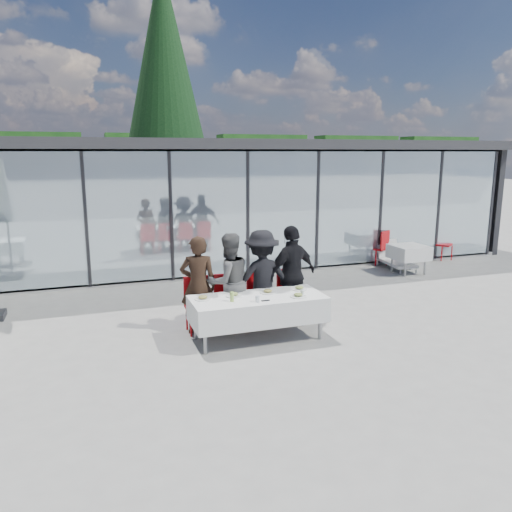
{
  "coord_description": "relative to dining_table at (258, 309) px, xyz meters",
  "views": [
    {
      "loc": [
        -2.87,
        -7.93,
        3.13
      ],
      "look_at": [
        0.28,
        1.2,
        1.12
      ],
      "focal_mm": 35.0,
      "sensor_mm": 36.0,
      "label": 1
    }
  ],
  "objects": [
    {
      "name": "ground",
      "position": [
        0.21,
        0.31,
        -0.54
      ],
      "size": [
        90.0,
        90.0,
        0.0
      ],
      "primitive_type": "plane",
      "color": "gray",
      "rests_on": "ground"
    },
    {
      "name": "pavilion",
      "position": [
        2.21,
        8.48,
        1.61
      ],
      "size": [
        14.8,
        8.8,
        3.44
      ],
      "color": "gray",
      "rests_on": "ground"
    },
    {
      "name": "treeline",
      "position": [
        -1.79,
        28.31,
        1.66
      ],
      "size": [
        62.5,
        2.0,
        4.4
      ],
      "color": "#113611",
      "rests_on": "ground"
    },
    {
      "name": "dining_table",
      "position": [
        0.0,
        0.0,
        0.0
      ],
      "size": [
        2.26,
        0.96,
        0.75
      ],
      "color": "silver",
      "rests_on": "ground"
    },
    {
      "name": "diner_a",
      "position": [
        -0.87,
        0.64,
        0.33
      ],
      "size": [
        0.77,
        0.77,
        1.73
      ],
      "primitive_type": "imported",
      "rotation": [
        0.0,
        0.0,
        2.9
      ],
      "color": "black",
      "rests_on": "ground"
    },
    {
      "name": "diner_chair_a",
      "position": [
        -0.87,
        0.75,
        -0.0
      ],
      "size": [
        0.44,
        0.44,
        0.97
      ],
      "color": "#BC0C11",
      "rests_on": "ground"
    },
    {
      "name": "diner_b",
      "position": [
        -0.33,
        0.64,
        0.34
      ],
      "size": [
        0.99,
        0.99,
        1.75
      ],
      "primitive_type": "imported",
      "rotation": [
        0.0,
        0.0,
        3.33
      ],
      "color": "#525252",
      "rests_on": "ground"
    },
    {
      "name": "diner_chair_b",
      "position": [
        -0.33,
        0.75,
        -0.0
      ],
      "size": [
        0.44,
        0.44,
        0.97
      ],
      "color": "#BC0C11",
      "rests_on": "ground"
    },
    {
      "name": "diner_c",
      "position": [
        0.3,
        0.64,
        0.35
      ],
      "size": [
        1.16,
        1.16,
        1.77
      ],
      "primitive_type": "imported",
      "rotation": [
        0.0,
        0.0,
        3.15
      ],
      "color": "black",
      "rests_on": "ground"
    },
    {
      "name": "diner_chair_c",
      "position": [
        0.3,
        0.75,
        -0.0
      ],
      "size": [
        0.44,
        0.44,
        0.97
      ],
      "color": "#BC0C11",
      "rests_on": "ground"
    },
    {
      "name": "diner_d",
      "position": [
        0.9,
        0.64,
        0.38
      ],
      "size": [
        1.36,
        1.36,
        1.83
      ],
      "primitive_type": "imported",
      "rotation": [
        0.0,
        0.0,
        3.46
      ],
      "color": "black",
      "rests_on": "ground"
    },
    {
      "name": "diner_chair_d",
      "position": [
        0.9,
        0.75,
        -0.0
      ],
      "size": [
        0.44,
        0.44,
        0.97
      ],
      "color": "#BC0C11",
      "rests_on": "ground"
    },
    {
      "name": "plate_a",
      "position": [
        -0.91,
        0.15,
        0.24
      ],
      "size": [
        0.28,
        0.28,
        0.07
      ],
      "color": "white",
      "rests_on": "dining_table"
    },
    {
      "name": "plate_b",
      "position": [
        -0.38,
        0.15,
        0.24
      ],
      "size": [
        0.28,
        0.28,
        0.07
      ],
      "color": "white",
      "rests_on": "dining_table"
    },
    {
      "name": "plate_c",
      "position": [
        0.24,
        0.15,
        0.24
      ],
      "size": [
        0.28,
        0.28,
        0.07
      ],
      "color": "white",
      "rests_on": "dining_table"
    },
    {
      "name": "plate_d",
      "position": [
        0.84,
        0.18,
        0.24
      ],
      "size": [
        0.28,
        0.28,
        0.07
      ],
      "color": "white",
      "rests_on": "dining_table"
    },
    {
      "name": "plate_extra",
      "position": [
        0.64,
        -0.23,
        0.24
      ],
      "size": [
        0.28,
        0.28,
        0.07
      ],
      "color": "white",
      "rests_on": "dining_table"
    },
    {
      "name": "juice_bottle",
      "position": [
        -0.49,
        -0.12,
        0.29
      ],
      "size": [
        0.06,
        0.06,
        0.16
      ],
      "primitive_type": "cylinder",
      "color": "#95BB4E",
      "rests_on": "dining_table"
    },
    {
      "name": "drinking_glasses",
      "position": [
        0.31,
        -0.24,
        0.26
      ],
      "size": [
        0.91,
        0.15,
        0.1
      ],
      "color": "silver",
      "rests_on": "dining_table"
    },
    {
      "name": "folded_eyeglasses",
      "position": [
        0.04,
        -0.27,
        0.22
      ],
      "size": [
        0.14,
        0.03,
        0.01
      ],
      "primitive_type": "cube",
      "color": "black",
      "rests_on": "dining_table"
    },
    {
      "name": "spare_table_right",
      "position": [
        5.31,
        3.19,
        0.02
      ],
      "size": [
        0.86,
        0.86,
        0.74
      ],
      "color": "silver",
      "rests_on": "ground"
    },
    {
      "name": "spare_chair_a",
      "position": [
        7.26,
        4.37,
        -0.0
      ],
      "size": [
        0.62,
        0.62,
        0.97
      ],
      "color": "#BC0C11",
      "rests_on": "ground"
    },
    {
      "name": "spare_chair_b",
      "position": [
        5.19,
        4.31,
        -0.0
      ],
      "size": [
        0.59,
        0.59,
        0.97
      ],
      "color": "#BC0C11",
      "rests_on": "ground"
    },
    {
      "name": "lounger",
      "position": [
        5.33,
        3.87,
        -0.28
      ],
      "size": [
        0.74,
        1.39,
        0.72
      ],
      "color": "silver",
      "rests_on": "ground"
    },
    {
      "name": "conifer_tree",
      "position": [
        0.71,
        13.31,
        5.45
      ],
      "size": [
        4.0,
        4.0,
        10.5
      ],
      "color": "#382316",
      "rests_on": "ground"
    }
  ]
}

